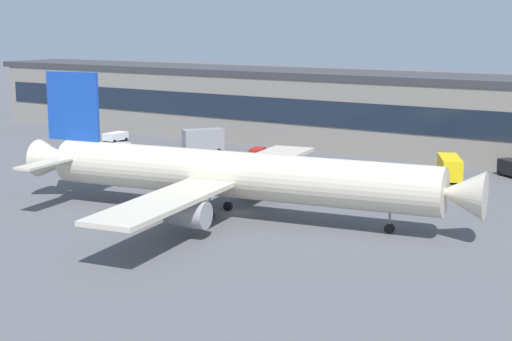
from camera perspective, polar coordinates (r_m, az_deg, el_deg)
ground_plane at (r=92.90m, az=-1.36°, el=-3.19°), size 600.00×600.00×0.00m
terminal_building at (r=138.20m, az=11.52°, el=4.16°), size 199.37×17.24×13.93m
airliner at (r=90.27m, az=-1.94°, el=-0.29°), size 57.35×49.26×16.61m
catering_truck at (r=137.14m, az=-4.03°, el=2.33°), size 6.23×7.40×4.15m
fuel_truck at (r=116.27m, az=14.24°, el=0.28°), size 6.28×8.76×3.35m
pushback_tractor at (r=152.02m, az=-10.47°, el=2.53°), size 2.74×4.86×1.75m
baggage_tug at (r=129.93m, az=0.09°, el=1.34°), size 2.98×4.03×1.85m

